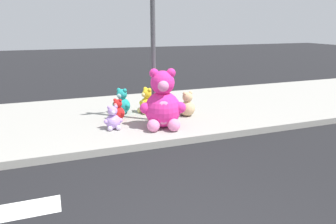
% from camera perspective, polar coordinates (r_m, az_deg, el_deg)
% --- Properties ---
extents(sidewalk, '(28.00, 4.40, 0.15)m').
position_cam_1_polar(sidewalk, '(8.17, -10.96, -1.08)').
color(sidewalk, '#9E9B93').
rests_on(sidewalk, ground_plane).
extents(sign_pole, '(0.56, 0.11, 3.20)m').
position_cam_1_polar(sign_pole, '(7.31, -2.69, 11.41)').
color(sign_pole, '#4C4C51').
rests_on(sign_pole, sidewalk).
extents(plush_pink_large, '(0.98, 0.93, 1.31)m').
position_cam_1_polar(plush_pink_large, '(6.95, -0.94, 1.38)').
color(plush_pink_large, '#F22D93').
rests_on(plush_pink_large, sidewalk).
extents(plush_lavender, '(0.41, 0.36, 0.53)m').
position_cam_1_polar(plush_lavender, '(7.01, -9.84, -1.36)').
color(plush_lavender, '#B28CD8').
rests_on(plush_lavender, sidewalk).
extents(plush_yellow, '(0.47, 0.49, 0.66)m').
position_cam_1_polar(plush_yellow, '(8.19, -3.80, 1.68)').
color(plush_yellow, yellow).
rests_on(plush_yellow, sidewalk).
extents(plush_tan, '(0.48, 0.43, 0.62)m').
position_cam_1_polar(plush_tan, '(7.91, 3.42, 1.09)').
color(plush_tan, tan).
rests_on(plush_tan, sidewalk).
extents(plush_red, '(0.37, 0.37, 0.52)m').
position_cam_1_polar(plush_red, '(7.66, -9.04, 0.10)').
color(plush_red, red).
rests_on(plush_red, sidewalk).
extents(plush_white, '(0.35, 0.34, 0.49)m').
position_cam_1_polar(plush_white, '(8.08, -0.35, 1.02)').
color(plush_white, white).
rests_on(plush_white, sidewalk).
extents(plush_teal, '(0.47, 0.47, 0.66)m').
position_cam_1_polar(plush_teal, '(8.17, -8.31, 1.51)').
color(plush_teal, teal).
rests_on(plush_teal, sidewalk).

